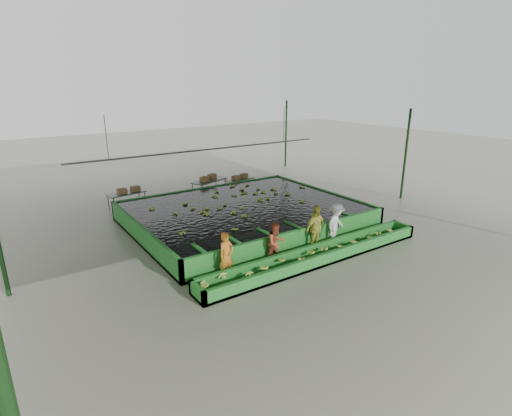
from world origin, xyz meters
TOP-DOWN VIEW (x-y plane):
  - ground at (0.00, 0.00)m, footprint 80.00×80.00m
  - shed_roof at (0.00, 0.00)m, footprint 20.00×22.00m
  - shed_posts at (0.00, 0.00)m, footprint 20.00×22.00m
  - flotation_tank at (0.00, 1.50)m, footprint 10.00×8.00m
  - tank_water at (0.00, 1.50)m, footprint 9.70×7.70m
  - sorting_trough at (0.00, -3.60)m, footprint 10.00×1.00m
  - cableway_rail at (0.00, 5.00)m, footprint 0.08×0.08m
  - rail_hanger_left at (-5.00, 5.00)m, footprint 0.04×0.04m
  - rail_hanger_right at (5.00, 5.00)m, footprint 0.04×0.04m
  - worker_a at (-3.44, -2.80)m, footprint 0.67×0.51m
  - worker_b at (-1.36, -2.80)m, footprint 0.77×0.61m
  - worker_c at (0.57, -2.80)m, footprint 1.15×0.63m
  - worker_d at (1.67, -2.80)m, footprint 1.30×1.02m
  - packing_table_left at (-3.88, 6.79)m, footprint 2.00×1.05m
  - packing_table_mid at (0.75, 6.39)m, footprint 2.34×1.54m
  - packing_table_right at (2.68, 6.21)m, footprint 1.95×1.08m
  - box_stack_left at (-3.73, 6.82)m, footprint 1.23×0.48m
  - box_stack_mid at (0.72, 6.43)m, footprint 1.26×0.87m
  - box_stack_right at (2.71, 6.19)m, footprint 1.20×0.63m
  - floating_bananas at (0.00, 2.30)m, footprint 9.13×6.23m
  - trough_bananas at (0.00, -3.60)m, footprint 8.93×0.60m

SIDE VIEW (x-z plane):
  - ground at x=0.00m, z-range 0.00..0.00m
  - sorting_trough at x=0.00m, z-range 0.00..0.50m
  - trough_bananas at x=0.00m, z-range 0.34..0.46m
  - packing_table_right at x=2.68m, z-range 0.00..0.84m
  - packing_table_left at x=-3.88m, z-range 0.00..0.87m
  - flotation_tank at x=0.00m, z-range 0.00..0.90m
  - packing_table_mid at x=0.75m, z-range 0.00..0.99m
  - worker_b at x=-1.36m, z-range 0.00..1.56m
  - worker_a at x=-3.44m, z-range 0.00..1.63m
  - box_stack_right at x=2.71m, z-range 0.72..0.96m
  - tank_water at x=0.00m, z-range 0.85..0.85m
  - floating_bananas at x=0.00m, z-range 0.79..0.91m
  - box_stack_left at x=-3.73m, z-range 0.74..1.00m
  - worker_d at x=1.67m, z-range 0.00..1.77m
  - worker_c at x=0.57m, z-range 0.00..1.86m
  - box_stack_mid at x=0.72m, z-range 0.86..1.12m
  - shed_posts at x=0.00m, z-range 0.00..5.00m
  - cableway_rail at x=0.00m, z-range -4.00..10.00m
  - rail_hanger_left at x=-5.00m, z-range 3.00..5.00m
  - rail_hanger_right at x=5.00m, z-range 3.00..5.00m
  - shed_roof at x=0.00m, z-range 4.98..5.02m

